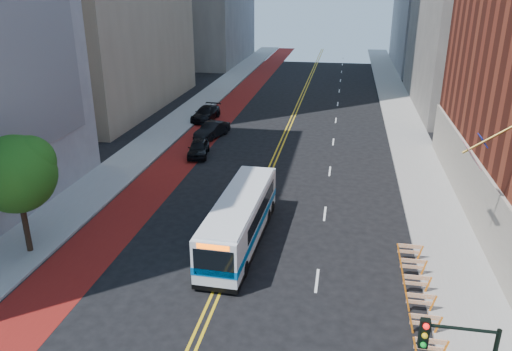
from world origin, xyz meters
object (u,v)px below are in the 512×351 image
object	(u,v)px
car_b	(212,130)
car_a	(198,148)
street_tree	(17,171)
car_c	(206,113)
transit_bus	(240,219)

from	to	relation	value
car_b	car_a	bearing A→B (deg)	-71.00
street_tree	car_c	distance (m)	29.92
car_a	car_c	world-z (taller)	car_c
street_tree	car_c	xyz separation A→B (m)	(1.94, 29.57, -4.17)
car_b	car_c	world-z (taller)	car_b
car_b	car_c	xyz separation A→B (m)	(-2.36, 6.21, -0.01)
street_tree	car_a	size ratio (longest dim) A/B	1.62
transit_bus	car_b	xyz separation A→B (m)	(-7.06, 20.13, -0.78)
car_a	car_c	xyz separation A→B (m)	(-2.61, 11.76, 0.03)
transit_bus	street_tree	bearing A→B (deg)	-162.35
street_tree	car_b	world-z (taller)	street_tree
street_tree	car_b	xyz separation A→B (m)	(4.30, 23.36, -4.16)
street_tree	transit_bus	distance (m)	12.29
car_a	car_b	world-z (taller)	car_b
car_c	transit_bus	bearing A→B (deg)	-64.46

